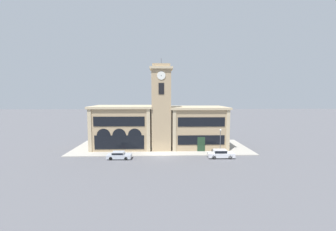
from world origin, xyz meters
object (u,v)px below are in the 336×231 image
Objects in this scene: parked_car_near at (119,155)px; fire_hydrant at (119,153)px; bollard at (212,152)px; parked_car_mid at (221,154)px; street_lamp at (220,137)px.

fire_hydrant is at bearing 104.67° from parked_car_near.
bollard reaches higher than fire_hydrant.
fire_hydrant is at bearing -179.54° from bollard.
parked_car_near is 1.77m from fire_hydrant.
fire_hydrant is (-0.41, 1.72, -0.11)m from parked_car_near.
parked_car_mid is at bearing -58.72° from bollard.
parked_car_mid is 18.74m from fire_hydrant.
bollard is (-1.52, 0.03, -2.76)m from street_lamp.
street_lamp reaches higher than bollard.
parked_car_near is 18.25m from parked_car_mid.
street_lamp is 4.59× the size of bollard.
parked_car_mid is at bearing 1.25° from parked_car_near.
bollard is (-1.13, 1.86, -0.14)m from parked_car_mid.
parked_car_near is at bearing -173.81° from bollard.
fire_hydrant is (-18.66, 1.72, -0.23)m from parked_car_mid.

